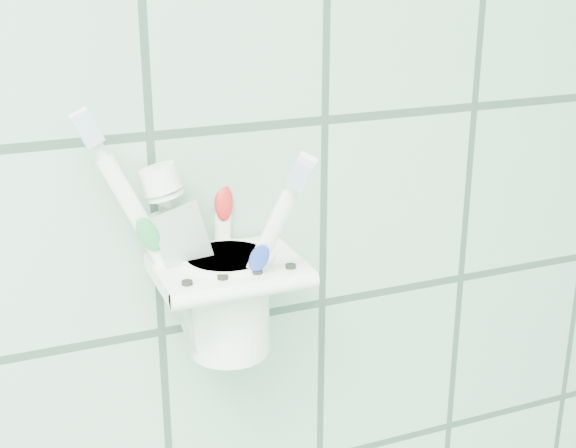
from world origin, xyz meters
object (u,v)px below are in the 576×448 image
at_px(holder_bracket, 227,270).
at_px(toothbrush_pink, 204,216).
at_px(cup, 228,299).
at_px(toothbrush_blue, 219,212).
at_px(toothpaste_tube, 211,243).
at_px(toothbrush_orange, 217,226).

bearing_deg(holder_bracket, toothbrush_pink, 145.83).
bearing_deg(holder_bracket, cup, 66.06).
height_order(holder_bracket, toothbrush_pink, toothbrush_pink).
bearing_deg(toothbrush_blue, cup, -70.12).
height_order(toothbrush_pink, toothbrush_blue, toothbrush_pink).
xyz_separation_m(toothbrush_pink, toothpaste_tube, (0.00, -0.01, -0.02)).
distance_m(holder_bracket, toothpaste_tube, 0.03).
bearing_deg(toothbrush_blue, toothbrush_pink, -138.65).
bearing_deg(holder_bracket, toothbrush_blue, 90.50).
xyz_separation_m(holder_bracket, toothbrush_blue, (-0.00, 0.02, 0.04)).
bearing_deg(toothpaste_tube, toothbrush_pink, 98.53).
bearing_deg(toothpaste_tube, toothbrush_orange, 32.06).
bearing_deg(toothpaste_tube, holder_bracket, -21.21).
height_order(holder_bracket, toothpaste_tube, toothpaste_tube).
relative_size(holder_bracket, toothpaste_tube, 0.70).
relative_size(toothbrush_pink, toothbrush_orange, 1.11).
distance_m(toothbrush_blue, toothpaste_tube, 0.03).
bearing_deg(toothbrush_orange, toothbrush_pink, -151.91).
distance_m(toothbrush_blue, toothbrush_orange, 0.01).
height_order(holder_bracket, cup, same).
distance_m(toothbrush_pink, toothbrush_orange, 0.01).
bearing_deg(toothbrush_orange, toothbrush_blue, 96.75).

